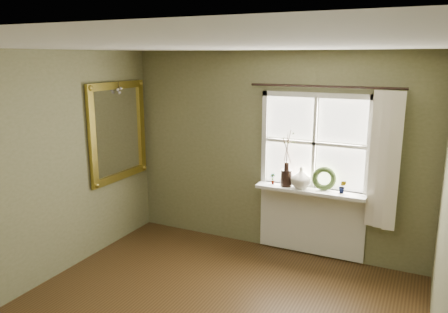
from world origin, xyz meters
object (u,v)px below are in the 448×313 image
(dark_jug, at_px, (286,178))
(gilt_mirror, at_px, (118,131))
(wreath, at_px, (324,181))
(cream_vase, at_px, (301,178))

(dark_jug, bearing_deg, gilt_mirror, -166.51)
(dark_jug, relative_size, wreath, 0.72)
(cream_vase, distance_m, gilt_mirror, 2.50)
(dark_jug, bearing_deg, cream_vase, 0.00)
(dark_jug, height_order, wreath, wreath)
(dark_jug, relative_size, gilt_mirror, 0.16)
(wreath, bearing_deg, gilt_mirror, 175.47)
(dark_jug, height_order, gilt_mirror, gilt_mirror)
(wreath, bearing_deg, cream_vase, 171.60)
(wreath, height_order, gilt_mirror, gilt_mirror)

